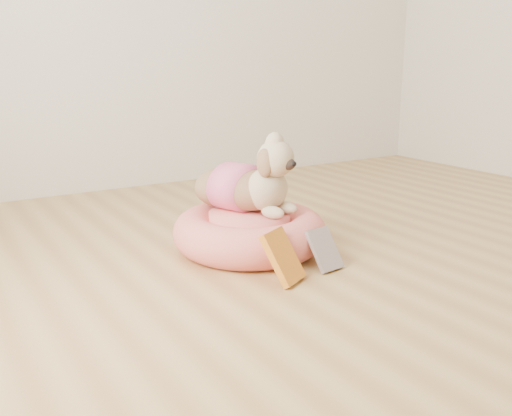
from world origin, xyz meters
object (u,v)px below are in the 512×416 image
book_yellow (283,257)px  pet_bed (250,232)px  book_white (325,250)px  dog (249,170)px

book_yellow → pet_bed: bearing=50.4°
book_yellow → book_white: (0.21, 0.03, -0.02)m
dog → book_yellow: (-0.09, -0.39, -0.24)m
book_white → pet_bed: bearing=103.9°
pet_bed → dog: bearing=64.7°
book_yellow → dog: bearing=49.4°
pet_bed → dog: (0.01, 0.03, 0.25)m
pet_bed → book_yellow: 0.37m
dog → book_white: bearing=-93.3°
book_white → book_yellow: bearing=179.7°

